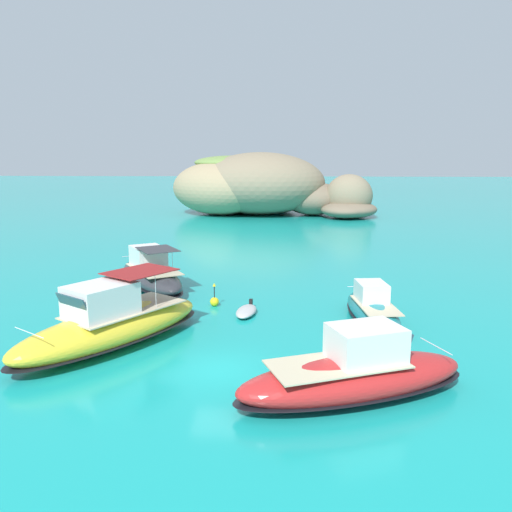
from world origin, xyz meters
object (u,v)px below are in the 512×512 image
(islet_large, at_px, (248,187))
(motorboat_red, at_px, (355,375))
(islet_small, at_px, (333,201))
(motorboat_charcoal, at_px, (151,274))
(dinghy_tender, at_px, (246,311))
(motorboat_teal, at_px, (372,309))
(channel_buoy, at_px, (214,301))
(motorboat_yellow, at_px, (111,325))

(islet_large, xyz_separation_m, motorboat_red, (8.06, -63.06, -3.30))
(islet_small, bearing_deg, motorboat_red, -94.78)
(motorboat_red, height_order, motorboat_charcoal, motorboat_charcoal)
(motorboat_red, distance_m, dinghy_tender, 11.49)
(dinghy_tender, bearing_deg, islet_small, 78.73)
(islet_small, xyz_separation_m, motorboat_charcoal, (-17.04, -43.74, -1.36))
(motorboat_teal, bearing_deg, channel_buoy, 163.76)
(motorboat_red, bearing_deg, dinghy_tender, 115.17)
(dinghy_tender, bearing_deg, motorboat_teal, -7.95)
(islet_large, relative_size, channel_buoy, 17.96)
(motorboat_charcoal, bearing_deg, dinghy_tender, -39.84)
(islet_large, relative_size, motorboat_red, 2.63)
(islet_large, distance_m, motorboat_teal, 54.79)
(motorboat_teal, xyz_separation_m, motorboat_charcoal, (-14.31, 6.96, 0.23))
(islet_large, relative_size, motorboat_teal, 3.44)
(islet_large, bearing_deg, islet_small, -12.85)
(islet_large, relative_size, motorboat_charcoal, 2.68)
(motorboat_teal, height_order, channel_buoy, motorboat_teal)
(motorboat_yellow, xyz_separation_m, motorboat_charcoal, (-0.84, 11.34, -0.12))
(motorboat_red, bearing_deg, motorboat_charcoal, 126.33)
(motorboat_red, distance_m, motorboat_charcoal, 20.28)
(islet_large, height_order, motorboat_yellow, islet_large)
(islet_large, height_order, islet_small, islet_large)
(islet_large, distance_m, motorboat_red, 63.66)
(islet_small, distance_m, motorboat_charcoal, 46.96)
(motorboat_yellow, height_order, motorboat_charcoal, motorboat_yellow)
(motorboat_yellow, xyz_separation_m, dinghy_tender, (6.29, 5.38, -0.87))
(motorboat_charcoal, relative_size, channel_buoy, 6.70)
(motorboat_yellow, xyz_separation_m, channel_buoy, (4.20, 7.08, -0.76))
(islet_large, xyz_separation_m, dinghy_tender, (3.18, -52.68, -4.03))
(motorboat_red, xyz_separation_m, motorboat_yellow, (-11.17, 5.00, 0.14))
(motorboat_charcoal, bearing_deg, islet_small, 68.71)
(motorboat_red, relative_size, motorboat_charcoal, 1.02)
(motorboat_teal, relative_size, channel_buoy, 5.21)
(motorboat_yellow, relative_size, channel_buoy, 7.41)
(motorboat_red, height_order, dinghy_tender, motorboat_red)
(motorboat_teal, bearing_deg, islet_large, 100.92)
(motorboat_teal, relative_size, dinghy_tender, 2.69)
(motorboat_charcoal, xyz_separation_m, dinghy_tender, (7.14, -5.96, -0.75))
(motorboat_charcoal, height_order, dinghy_tender, motorboat_charcoal)
(islet_small, relative_size, motorboat_yellow, 1.42)
(motorboat_yellow, distance_m, dinghy_tender, 8.33)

